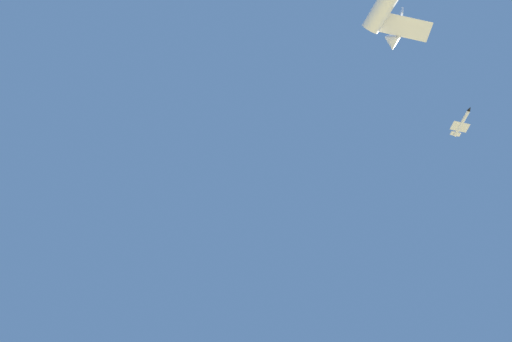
% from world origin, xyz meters
% --- Properties ---
extents(chase_jet_right_wing, '(13.63, 11.91, 4.00)m').
position_xyz_m(chase_jet_right_wing, '(-61.30, 134.96, 175.64)').
color(chase_jet_right_wing, silver).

